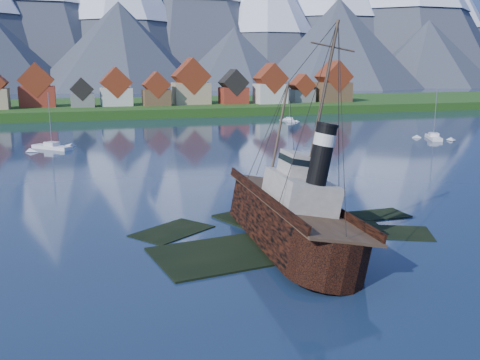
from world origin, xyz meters
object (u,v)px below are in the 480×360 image
object	(u,v)px
sailboat_d	(433,138)
sailboat_e	(289,120)
tugboat_wreck	(279,212)
sailboat_c	(52,148)

from	to	relation	value
sailboat_d	sailboat_e	world-z (taller)	sailboat_d
tugboat_wreck	sailboat_c	world-z (taller)	tugboat_wreck
tugboat_wreck	sailboat_d	size ratio (longest dim) A/B	2.24
tugboat_wreck	sailboat_c	xyz separation A→B (m)	(-23.00, 70.12, -2.52)
tugboat_wreck	sailboat_c	size ratio (longest dim) A/B	2.29
tugboat_wreck	sailboat_d	xyz separation A→B (m)	(62.99, 59.39, -2.51)
tugboat_wreck	sailboat_c	distance (m)	73.84
sailboat_c	sailboat_e	bearing A→B (deg)	-14.81
tugboat_wreck	sailboat_c	bearing A→B (deg)	111.44
sailboat_c	sailboat_d	xyz separation A→B (m)	(85.98, -10.74, 0.01)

